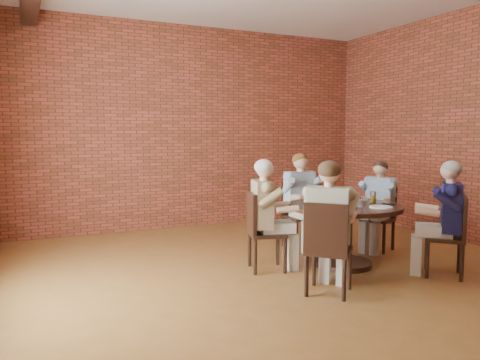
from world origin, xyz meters
name	(u,v)px	position (x,y,z in m)	size (l,w,h in m)	color
floor	(300,284)	(0.00, 0.00, 0.00)	(7.00, 7.00, 0.00)	#925C2D
wall_back	(190,127)	(0.00, 3.50, 1.70)	(7.00, 7.00, 0.00)	#953E2B
dining_table	(345,223)	(0.86, 0.37, 0.53)	(1.34, 1.34, 0.75)	black
chair_a	(380,215)	(1.81, 0.82, 0.48)	(0.50, 0.50, 0.88)	black
diner_a	(378,206)	(1.74, 0.79, 0.61)	(0.46, 0.57, 1.22)	teal
chair_b	(298,211)	(0.87, 1.43, 0.51)	(0.43, 0.43, 0.93)	black
diner_b	(301,201)	(0.87, 1.35, 0.66)	(0.52, 0.64, 1.32)	#89A1AE
chair_c	(260,228)	(-0.14, 0.65, 0.50)	(0.50, 0.50, 0.92)	black
diner_c	(267,215)	(-0.06, 0.62, 0.65)	(0.51, 0.62, 1.30)	brown
chair_d	(327,245)	(0.05, -0.41, 0.51)	(0.60, 0.60, 0.94)	black
diner_d	(329,228)	(0.11, -0.35, 0.66)	(0.53, 0.65, 1.33)	#B3A58C
chair_e	(452,232)	(1.68, -0.48, 0.50)	(0.58, 0.58, 0.91)	black
diner_e	(445,219)	(1.63, -0.42, 0.65)	(0.50, 0.62, 1.29)	#15163D
plate_a	(357,199)	(1.24, 0.62, 0.76)	(0.26, 0.26, 0.01)	white
plate_b	(331,199)	(0.95, 0.78, 0.76)	(0.26, 0.26, 0.01)	white
plate_c	(315,206)	(0.44, 0.38, 0.76)	(0.26, 0.26, 0.01)	white
plate_d	(381,207)	(1.08, 0.00, 0.76)	(0.26, 0.26, 0.01)	white
glass_a	(354,197)	(1.07, 0.48, 0.82)	(0.07, 0.07, 0.14)	white
glass_b	(335,196)	(0.91, 0.64, 0.82)	(0.07, 0.07, 0.14)	white
glass_c	(315,196)	(0.65, 0.69, 0.82)	(0.07, 0.07, 0.14)	white
glass_d	(324,198)	(0.68, 0.56, 0.82)	(0.07, 0.07, 0.14)	white
glass_e	(333,202)	(0.57, 0.22, 0.82)	(0.07, 0.07, 0.14)	white
glass_f	(344,202)	(0.66, 0.12, 0.82)	(0.07, 0.07, 0.14)	white
glass_g	(360,201)	(0.88, 0.14, 0.82)	(0.07, 0.07, 0.14)	white
glass_h	(373,197)	(1.25, 0.33, 0.82)	(0.07, 0.07, 0.14)	white
smartphone	(388,204)	(1.35, 0.17, 0.75)	(0.07, 0.14, 0.01)	black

